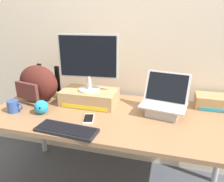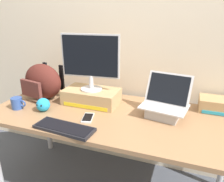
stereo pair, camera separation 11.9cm
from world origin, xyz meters
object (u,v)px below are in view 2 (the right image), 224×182
(toner_box_yellow, at_px, (92,96))
(toner_box_cyan, at_px, (221,105))
(coffee_mug, at_px, (17,103))
(cell_phone, at_px, (88,118))
(plush_toy, at_px, (43,105))
(desktop_monitor, at_px, (90,60))
(messenger_backpack, at_px, (43,81))
(open_laptop, at_px, (164,108))
(external_keyboard, at_px, (64,128))

(toner_box_yellow, bearing_deg, toner_box_cyan, 10.90)
(coffee_mug, xyz_separation_m, cell_phone, (0.60, 0.03, -0.04))
(toner_box_yellow, height_order, plush_toy, toner_box_yellow)
(toner_box_cyan, bearing_deg, coffee_mug, -161.91)
(desktop_monitor, height_order, messenger_backpack, desktop_monitor)
(desktop_monitor, distance_m, coffee_mug, 0.67)
(cell_phone, bearing_deg, open_laptop, 10.04)
(open_laptop, xyz_separation_m, toner_box_cyan, (0.40, 0.23, -0.02))
(toner_box_yellow, xyz_separation_m, coffee_mug, (-0.50, -0.30, -0.01))
(coffee_mug, height_order, plush_toy, plush_toy)
(coffee_mug, xyz_separation_m, toner_box_cyan, (1.50, 0.49, 0.00))
(toner_box_yellow, distance_m, open_laptop, 0.60)
(external_keyboard, distance_m, coffee_mug, 0.54)
(plush_toy, xyz_separation_m, toner_box_cyan, (1.28, 0.46, -0.00))
(external_keyboard, relative_size, toner_box_cyan, 1.29)
(cell_phone, bearing_deg, coffee_mug, 168.72)
(toner_box_yellow, bearing_deg, cell_phone, -71.00)
(toner_box_yellow, bearing_deg, coffee_mug, -149.41)
(toner_box_yellow, height_order, external_keyboard, toner_box_yellow)
(messenger_backpack, xyz_separation_m, cell_phone, (0.54, -0.23, -0.14))
(messenger_backpack, height_order, cell_phone, messenger_backpack)
(external_keyboard, bearing_deg, coffee_mug, 167.16)
(open_laptop, bearing_deg, desktop_monitor, -173.82)
(open_laptop, relative_size, cell_phone, 2.21)
(coffee_mug, height_order, cell_phone, coffee_mug)
(toner_box_cyan, bearing_deg, desktop_monitor, -169.04)
(coffee_mug, xyz_separation_m, plush_toy, (0.22, 0.03, 0.01))
(toner_box_yellow, xyz_separation_m, messenger_backpack, (-0.45, -0.03, 0.09))
(desktop_monitor, relative_size, toner_box_cyan, 1.46)
(desktop_monitor, distance_m, plush_toy, 0.50)
(toner_box_yellow, relative_size, messenger_backpack, 1.09)
(coffee_mug, relative_size, plush_toy, 1.24)
(cell_phone, xyz_separation_m, toner_box_cyan, (0.90, 0.46, 0.04))
(desktop_monitor, distance_m, toner_box_cyan, 1.06)
(open_laptop, bearing_deg, cell_phone, -146.10)
(coffee_mug, distance_m, cell_phone, 0.60)
(toner_box_yellow, height_order, coffee_mug, toner_box_yellow)
(plush_toy, bearing_deg, toner_box_yellow, 43.21)
(messenger_backpack, bearing_deg, coffee_mug, -90.26)
(external_keyboard, bearing_deg, open_laptop, 39.94)
(toner_box_yellow, bearing_deg, desktop_monitor, -81.88)
(external_keyboard, xyz_separation_m, cell_phone, (0.08, 0.19, -0.01))
(open_laptop, xyz_separation_m, plush_toy, (-0.88, -0.23, -0.01))
(desktop_monitor, height_order, coffee_mug, desktop_monitor)
(messenger_backpack, xyz_separation_m, toner_box_cyan, (1.44, 0.23, -0.10))
(toner_box_yellow, relative_size, desktop_monitor, 0.95)
(desktop_monitor, relative_size, cell_phone, 2.90)
(toner_box_yellow, height_order, messenger_backpack, messenger_backpack)
(toner_box_cyan, bearing_deg, messenger_backpack, -171.08)
(messenger_backpack, bearing_deg, external_keyboard, -30.35)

